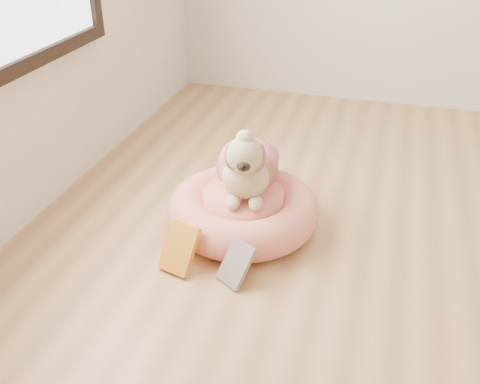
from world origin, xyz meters
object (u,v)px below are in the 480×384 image
(book_yellow, at_px, (179,248))
(book_white, at_px, (236,263))
(pet_bed, at_px, (243,210))
(dog, at_px, (247,154))

(book_yellow, height_order, book_white, book_yellow)
(book_yellow, relative_size, book_white, 1.13)
(book_white, bearing_deg, book_yellow, -151.79)
(pet_bed, xyz_separation_m, dog, (0.01, 0.03, 0.25))
(dog, bearing_deg, pet_bed, -113.19)
(dog, xyz_separation_m, book_yellow, (-0.16, -0.38, -0.25))
(dog, distance_m, book_white, 0.47)
(pet_bed, xyz_separation_m, book_yellow, (-0.16, -0.35, 0.01))
(book_yellow, bearing_deg, pet_bed, 80.61)
(book_yellow, bearing_deg, book_white, 11.51)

